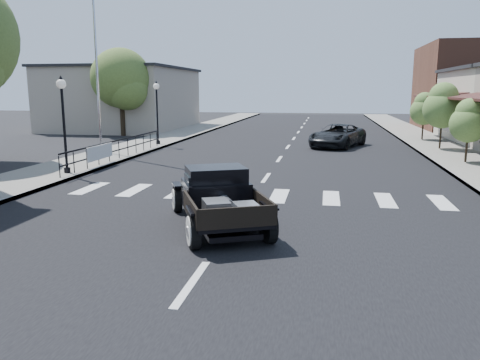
# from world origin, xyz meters

# --- Properties ---
(ground) EXTENTS (120.00, 120.00, 0.00)m
(ground) POSITION_xyz_m (0.00, 0.00, 0.00)
(ground) COLOR black
(ground) RESTS_ON ground
(road) EXTENTS (14.00, 80.00, 0.02)m
(road) POSITION_xyz_m (0.00, 15.00, 0.01)
(road) COLOR black
(road) RESTS_ON ground
(road_markings) EXTENTS (12.00, 60.00, 0.06)m
(road_markings) POSITION_xyz_m (0.00, 10.00, 0.00)
(road_markings) COLOR silver
(road_markings) RESTS_ON ground
(sidewalk_left) EXTENTS (3.00, 80.00, 0.15)m
(sidewalk_left) POSITION_xyz_m (-8.50, 15.00, 0.07)
(sidewalk_left) COLOR gray
(sidewalk_left) RESTS_ON ground
(sidewalk_right) EXTENTS (3.00, 80.00, 0.15)m
(sidewalk_right) POSITION_xyz_m (8.50, 15.00, 0.07)
(sidewalk_right) COLOR gray
(sidewalk_right) RESTS_ON ground
(low_building_left) EXTENTS (10.00, 12.00, 5.00)m
(low_building_left) POSITION_xyz_m (-15.00, 28.00, 2.50)
(low_building_left) COLOR #A49A89
(low_building_left) RESTS_ON ground
(railing) EXTENTS (0.08, 10.00, 1.00)m
(railing) POSITION_xyz_m (-7.30, 10.00, 0.65)
(railing) COLOR black
(railing) RESTS_ON sidewalk_left
(banner) EXTENTS (0.04, 2.20, 0.60)m
(banner) POSITION_xyz_m (-7.22, 8.00, 0.45)
(banner) COLOR silver
(banner) RESTS_ON sidewalk_left
(lamp_post_b) EXTENTS (0.36, 0.36, 3.66)m
(lamp_post_b) POSITION_xyz_m (-7.60, 6.00, 1.98)
(lamp_post_b) COLOR black
(lamp_post_b) RESTS_ON sidewalk_left
(lamp_post_c) EXTENTS (0.36, 0.36, 3.66)m
(lamp_post_c) POSITION_xyz_m (-7.60, 16.00, 1.98)
(lamp_post_c) COLOR black
(lamp_post_c) RESTS_ON sidewalk_left
(flagpole) EXTENTS (0.12, 0.12, 13.05)m
(flagpole) POSITION_xyz_m (-9.20, 12.00, 6.67)
(flagpole) COLOR silver
(flagpole) RESTS_ON sidewalk_left
(big_tree_far) EXTENTS (4.28, 4.28, 6.28)m
(big_tree_far) POSITION_xyz_m (-12.50, 22.00, 3.14)
(big_tree_far) COLOR #4B622A
(big_tree_far) RESTS_ON ground
(small_tree_c) EXTENTS (1.61, 1.61, 2.69)m
(small_tree_c) POSITION_xyz_m (8.30, 11.75, 1.49)
(small_tree_c) COLOR #4F7033
(small_tree_c) RESTS_ON sidewalk_right
(small_tree_d) EXTENTS (2.06, 2.06, 3.43)m
(small_tree_d) POSITION_xyz_m (8.30, 16.71, 1.86)
(small_tree_d) COLOR #4F7033
(small_tree_d) RESTS_ON sidewalk_right
(small_tree_e) EXTENTS (1.74, 1.74, 2.90)m
(small_tree_e) POSITION_xyz_m (8.30, 21.64, 1.60)
(small_tree_e) COLOR #4F7033
(small_tree_e) RESTS_ON sidewalk_right
(hotrod_pickup) EXTENTS (3.62, 4.73, 1.49)m
(hotrod_pickup) POSITION_xyz_m (-0.34, 0.44, 0.74)
(hotrod_pickup) COLOR black
(hotrod_pickup) RESTS_ON ground
(second_car) EXTENTS (3.73, 5.19, 1.31)m
(second_car) POSITION_xyz_m (2.84, 17.61, 0.66)
(second_car) COLOR black
(second_car) RESTS_ON ground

